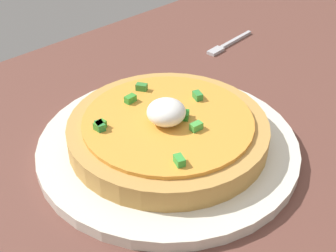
{
  "coord_description": "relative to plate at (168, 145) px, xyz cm",
  "views": [
    {
      "loc": [
        30.82,
        19.71,
        34.78
      ],
      "look_at": [
        2.89,
        -9.85,
        5.58
      ],
      "focal_mm": 49.06,
      "sensor_mm": 36.0,
      "label": 1
    }
  ],
  "objects": [
    {
      "name": "dining_table",
      "position": [
        -2.89,
        9.85,
        -1.79
      ],
      "size": [
        109.57,
        85.31,
        2.25
      ],
      "primitive_type": "cube",
      "color": "brown",
      "rests_on": "ground"
    },
    {
      "name": "plate",
      "position": [
        0.0,
        0.0,
        0.0
      ],
      "size": [
        29.05,
        29.05,
        1.33
      ],
      "primitive_type": "cylinder",
      "color": "silver",
      "rests_on": "dining_table"
    },
    {
      "name": "pizza",
      "position": [
        0.02,
        0.01,
        2.18
      ],
      "size": [
        22.02,
        22.02,
        5.58
      ],
      "color": "#C29047",
      "rests_on": "plate"
    },
    {
      "name": "fork",
      "position": [
        -25.21,
        -12.89,
        -0.41
      ],
      "size": [
        10.94,
        1.91,
        0.5
      ],
      "rotation": [
        0.0,
        0.0,
        0.08
      ],
      "color": "#B7B7BC",
      "rests_on": "dining_table"
    }
  ]
}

